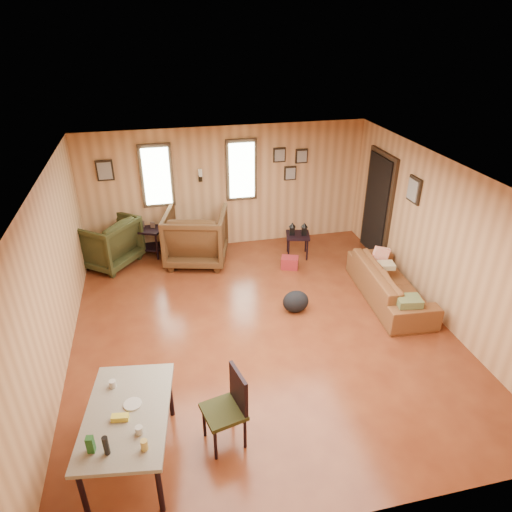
# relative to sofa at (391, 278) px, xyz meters

# --- Properties ---
(room) EXTENTS (5.54, 6.04, 2.44)m
(room) POSITION_rel_sofa_xyz_m (-2.08, -0.08, 0.81)
(room) COLOR brown
(room) RESTS_ON ground
(sofa) EXTENTS (0.74, 2.06, 0.79)m
(sofa) POSITION_rel_sofa_xyz_m (0.00, 0.00, 0.00)
(sofa) COLOR brown
(sofa) RESTS_ON ground
(recliner_brown) EXTENTS (1.32, 1.27, 1.13)m
(recliner_brown) POSITION_rel_sofa_xyz_m (-2.95, 2.03, 0.17)
(recliner_brown) COLOR #452B14
(recliner_brown) RESTS_ON ground
(recliner_green) EXTENTS (1.33, 1.34, 1.01)m
(recliner_green) POSITION_rel_sofa_xyz_m (-4.60, 2.28, 0.11)
(recliner_green) COLOR #2C2D14
(recliner_green) RESTS_ON ground
(end_table) EXTENTS (0.71, 0.68, 0.70)m
(end_table) POSITION_rel_sofa_xyz_m (-3.82, 2.52, -0.00)
(end_table) COLOR black
(end_table) RESTS_ON ground
(side_table) EXTENTS (0.54, 0.54, 0.71)m
(side_table) POSITION_rel_sofa_xyz_m (-1.02, 1.80, 0.09)
(side_table) COLOR black
(side_table) RESTS_ON ground
(cooler) EXTENTS (0.37, 0.32, 0.22)m
(cooler) POSITION_rel_sofa_xyz_m (-1.31, 1.36, -0.28)
(cooler) COLOR maroon
(cooler) RESTS_ON ground
(backpack) EXTENTS (0.49, 0.42, 0.36)m
(backpack) POSITION_rel_sofa_xyz_m (-1.62, -0.00, -0.21)
(backpack) COLOR black
(backpack) RESTS_ON ground
(sofa_pillows) EXTENTS (0.55, 1.54, 0.31)m
(sofa_pillows) POSITION_rel_sofa_xyz_m (-0.04, -0.18, 0.10)
(sofa_pillows) COLOR #556136
(sofa_pillows) RESTS_ON sofa
(dining_table) EXTENTS (1.01, 1.48, 0.90)m
(dining_table) POSITION_rel_sofa_xyz_m (-4.10, -2.27, 0.24)
(dining_table) COLOR gray
(dining_table) RESTS_ON ground
(dining_chair) EXTENTS (0.51, 0.51, 0.93)m
(dining_chair) POSITION_rel_sofa_xyz_m (-3.06, -2.22, 0.13)
(dining_chair) COLOR #2C2D14
(dining_chair) RESTS_ON ground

